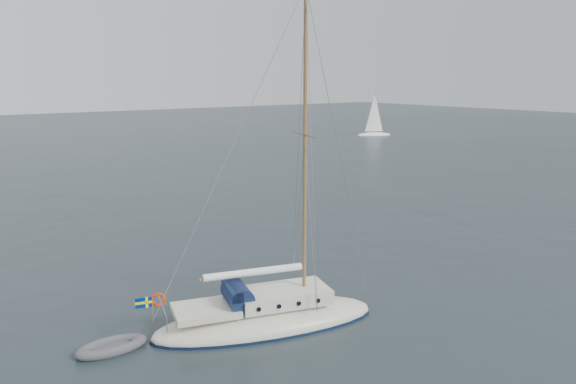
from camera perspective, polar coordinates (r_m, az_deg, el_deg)
ground at (r=27.16m, az=-0.07°, el=-10.73°), size 300.00×300.00×0.00m
sailboat at (r=23.96m, az=-2.23°, el=-11.06°), size 10.14×3.04×14.45m
dinghy at (r=23.32m, az=-17.50°, el=-14.78°), size 2.76×1.25×0.40m
distant_yacht_b at (r=101.52m, az=8.76°, el=7.67°), size 6.21×3.31×8.22m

